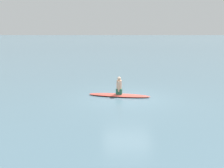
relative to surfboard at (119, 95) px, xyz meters
name	(u,v)px	position (x,y,z in m)	size (l,w,h in m)	color
ground_plane	(128,98)	(-0.42, -0.43, -0.06)	(400.00, 400.00, 0.00)	slate
surfboard	(119,95)	(0.00, 0.00, 0.00)	(3.33, 0.69, 0.12)	#D84C3F
person_paddler	(119,86)	(0.00, 0.00, 0.49)	(0.42, 0.36, 0.95)	#26664C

